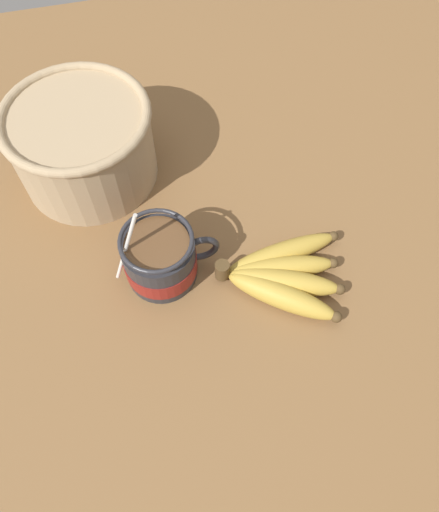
{
  "coord_description": "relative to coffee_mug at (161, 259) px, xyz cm",
  "views": [
    {
      "loc": [
        -8.84,
        -36.94,
        64.92
      ],
      "look_at": [
        -0.98,
        -4.59,
        6.61
      ],
      "focal_mm": 35.0,
      "sensor_mm": 36.0,
      "label": 1
    }
  ],
  "objects": [
    {
      "name": "banana_bunch",
      "position": [
        15.75,
        -5.18,
        -2.28
      ],
      "size": [
        18.65,
        14.88,
        4.01
      ],
      "color": "#4C381E",
      "rests_on": "table"
    },
    {
      "name": "table",
      "position": [
        8.77,
        3.12,
        -5.31
      ],
      "size": [
        124.32,
        124.32,
        2.69
      ],
      "color": "brown",
      "rests_on": "ground"
    },
    {
      "name": "woven_basket",
      "position": [
        -7.64,
        20.36,
        2.79
      ],
      "size": [
        21.63,
        21.63,
        12.83
      ],
      "color": "tan",
      "rests_on": "table"
    },
    {
      "name": "coffee_mug",
      "position": [
        0.0,
        0.0,
        0.0
      ],
      "size": [
        14.59,
        9.93,
        14.99
      ],
      "color": "#28282D",
      "rests_on": "table"
    }
  ]
}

